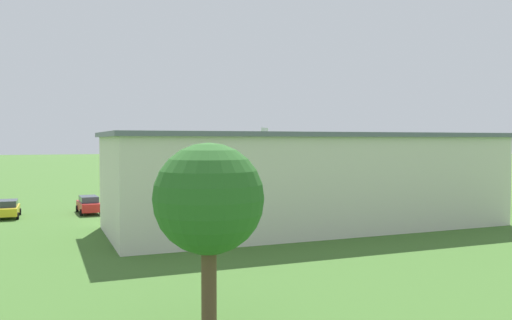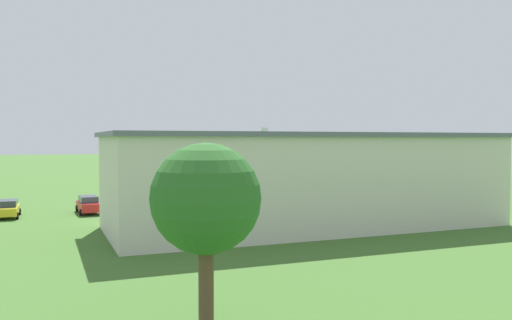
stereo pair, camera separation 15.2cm
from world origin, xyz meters
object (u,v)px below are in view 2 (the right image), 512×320
hangar (307,180)px  person_at_fence_line (400,196)px  person_near_hangar_door (335,194)px  tree_behind_hangar_right (206,200)px  car_yellow (8,208)px  biplane (247,140)px  car_white (362,194)px  person_beside_truck (354,191)px  car_red (88,204)px  person_walking_on_apron (331,191)px

hangar → person_at_fence_line: bearing=-147.7°
hangar → person_near_hangar_door: size_ratio=18.69×
hangar → tree_behind_hangar_right: hangar is taller
hangar → car_yellow: bearing=-31.2°
person_at_fence_line → tree_behind_hangar_right: (31.22, 30.72, 4.11)m
biplane → tree_behind_hangar_right: 61.32m
car_white → person_beside_truck: (-1.14, -3.57, -0.01)m
car_red → person_near_hangar_door: (-27.03, 0.38, 0.00)m
person_walking_on_apron → person_at_fence_line: person_walking_on_apron is taller
car_white → person_beside_truck: 3.74m
car_red → tree_behind_hangar_right: size_ratio=0.67×
car_yellow → person_at_fence_line: 40.69m
person_at_fence_line → car_red: bearing=-6.3°
person_at_fence_line → tree_behind_hangar_right: 43.99m
car_white → tree_behind_hangar_right: bearing=50.1°
car_white → car_red: (30.28, -0.89, -0.00)m
biplane → person_near_hangar_door: (-2.42, 22.99, -6.29)m
hangar → tree_behind_hangar_right: 24.43m
hangar → car_yellow: (23.45, -14.22, -3.02)m
car_yellow → person_walking_on_apron: car_yellow is taller
car_yellow → tree_behind_hangar_right: tree_behind_hangar_right is taller
car_white → person_walking_on_apron: (1.24, -5.25, -0.09)m
car_white → person_beside_truck: bearing=-107.7°
car_yellow → tree_behind_hangar_right: 35.61m
car_yellow → hangar: bearing=148.8°
person_walking_on_apron → person_near_hangar_door: bearing=67.0°
car_yellow → biplane: bearing=-144.1°
person_walking_on_apron → person_at_fence_line: 9.20m
person_beside_truck → person_walking_on_apron: bearing=-35.3°
biplane → car_white: size_ratio=2.02×
car_red → tree_behind_hangar_right: bearing=93.7°
biplane → car_red: 34.01m
hangar → car_yellow: 27.59m
biplane → person_beside_truck: size_ratio=5.42×
hangar → biplane: (-8.26, -37.14, 3.31)m
hangar → car_red: (16.35, -14.53, -2.98)m
car_yellow → person_beside_truck: bearing=-175.6°
car_yellow → person_beside_truck: (-38.52, -2.99, 0.03)m
hangar → person_beside_truck: (-15.07, -17.21, -2.99)m
person_near_hangar_door → person_at_fence_line: bearing=152.5°
biplane → car_white: (-5.68, 23.51, -6.29)m
car_white → person_near_hangar_door: 3.30m
hangar → car_red: bearing=-41.6°
hangar → person_beside_truck: 23.07m
car_red → biplane: bearing=-137.4°
biplane → tree_behind_hangar_right: bearing=68.6°
person_near_hangar_door → person_walking_on_apron: bearing=-113.0°
car_white → tree_behind_hangar_right: (28.06, 33.54, 4.00)m
tree_behind_hangar_right → person_at_fence_line: bearing=-135.5°
biplane → car_white: biplane is taller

